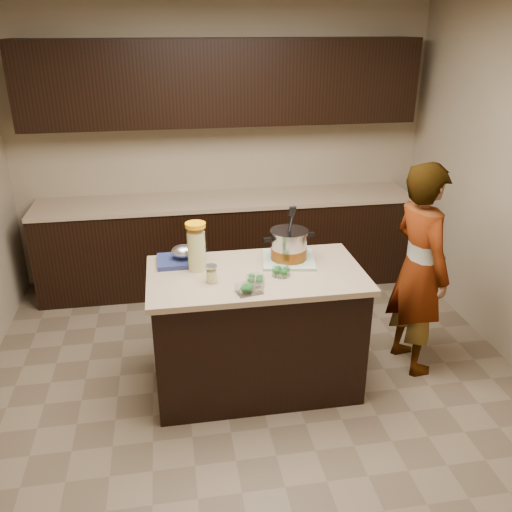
{
  "coord_description": "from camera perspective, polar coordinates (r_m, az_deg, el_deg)",
  "views": [
    {
      "loc": [
        -0.55,
        -3.26,
        2.45
      ],
      "look_at": [
        0.0,
        0.0,
        1.02
      ],
      "focal_mm": 38.0,
      "sensor_mm": 36.0,
      "label": 1
    }
  ],
  "objects": [
    {
      "name": "person",
      "position": [
        4.12,
        16.8,
        -1.35
      ],
      "size": [
        0.46,
        0.63,
        1.59
      ],
      "primitive_type": "imported",
      "rotation": [
        0.0,
        0.0,
        1.72
      ],
      "color": "gray",
      "rests_on": "ground"
    },
    {
      "name": "lemonade_pitcher",
      "position": [
        3.66,
        -6.29,
        0.79
      ],
      "size": [
        0.15,
        0.15,
        0.33
      ],
      "rotation": [
        0.0,
        0.0,
        0.1
      ],
      "color": "#CFCF7E",
      "rests_on": "island"
    },
    {
      "name": "broccoli_tub_left",
      "position": [
        3.6,
        2.65,
        -1.68
      ],
      "size": [
        0.12,
        0.12,
        0.06
      ],
      "rotation": [
        0.0,
        0.0,
        -0.02
      ],
      "color": "silver",
      "rests_on": "island"
    },
    {
      "name": "dish_towel",
      "position": [
        3.83,
        3.44,
        -0.36
      ],
      "size": [
        0.42,
        0.42,
        0.02
      ],
      "primitive_type": "cube",
      "rotation": [
        0.0,
        0.0,
        -0.17
      ],
      "color": "#5F8E64",
      "rests_on": "island"
    },
    {
      "name": "ground_plane",
      "position": [
        4.12,
        -0.0,
        -13.14
      ],
      "size": [
        4.0,
        4.0,
        0.0
      ],
      "primitive_type": "plane",
      "color": "brown",
      "rests_on": "ground"
    },
    {
      "name": "island",
      "position": [
        3.86,
        -0.0,
        -7.75
      ],
      "size": [
        1.46,
        0.81,
        0.9
      ],
      "color": "black",
      "rests_on": "ground"
    },
    {
      "name": "blue_tray",
      "position": [
        3.82,
        -7.83,
        -0.11
      ],
      "size": [
        0.33,
        0.26,
        0.12
      ],
      "rotation": [
        0.0,
        0.0,
        0.02
      ],
      "color": "navy",
      "rests_on": "island"
    },
    {
      "name": "stock_pot",
      "position": [
        3.79,
        3.48,
        1.0
      ],
      "size": [
        0.37,
        0.31,
        0.38
      ],
      "rotation": [
        0.0,
        0.0,
        0.17
      ],
      "color": "#B7B7BC",
      "rests_on": "dish_towel"
    },
    {
      "name": "back_cabinets",
      "position": [
        5.25,
        -3.19,
        6.66
      ],
      "size": [
        3.6,
        0.63,
        2.33
      ],
      "color": "black",
      "rests_on": "ground"
    },
    {
      "name": "broccoli_tub_right",
      "position": [
        3.48,
        -0.07,
        -2.58
      ],
      "size": [
        0.14,
        0.14,
        0.06
      ],
      "rotation": [
        0.0,
        0.0,
        0.25
      ],
      "color": "silver",
      "rests_on": "island"
    },
    {
      "name": "broccoli_tub_rect",
      "position": [
        3.37,
        -0.73,
        -3.48
      ],
      "size": [
        0.18,
        0.15,
        0.06
      ],
      "rotation": [
        0.0,
        0.0,
        0.23
      ],
      "color": "silver",
      "rests_on": "island"
    },
    {
      "name": "room_shell",
      "position": [
        3.39,
        -0.0,
        10.85
      ],
      "size": [
        4.04,
        4.04,
        2.72
      ],
      "color": "tan",
      "rests_on": "ground"
    },
    {
      "name": "mason_jar",
      "position": [
        3.51,
        -4.72,
        -1.94
      ],
      "size": [
        0.1,
        0.1,
        0.13
      ],
      "rotation": [
        0.0,
        0.0,
        0.37
      ],
      "color": "#CFCF7E",
      "rests_on": "island"
    }
  ]
}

